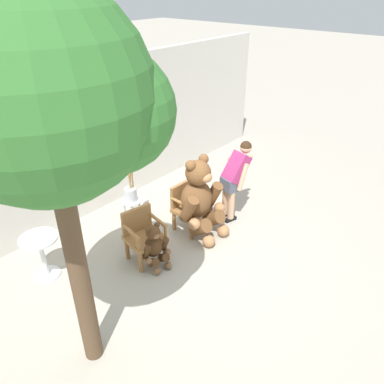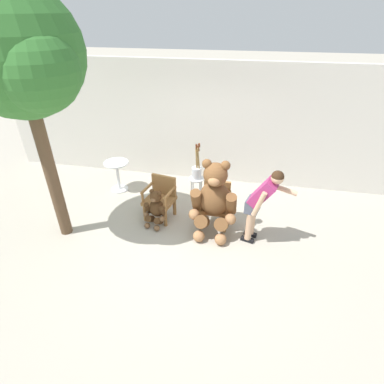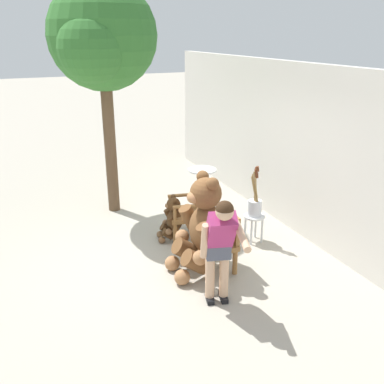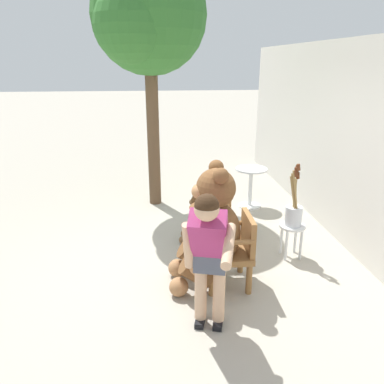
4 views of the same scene
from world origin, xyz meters
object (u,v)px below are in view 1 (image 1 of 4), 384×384
Objects in this scene: wooden_chair_right at (189,206)px; round_side_table at (42,252)px; white_stool at (132,206)px; teddy_bear_large at (200,198)px; person_visitor at (235,175)px; patio_tree at (57,102)px; teddy_bear_small at (155,246)px; brush_bucket at (131,192)px; wooden_chair_left at (143,234)px.

wooden_chair_right is 2.54m from round_side_table.
round_side_table is at bearing -177.36° from white_stool.
person_visitor reaches higher than teddy_bear_large.
person_visitor is at bearing 8.20° from patio_tree.
teddy_bear_small is 1.68m from round_side_table.
teddy_bear_small is 0.90× the size of brush_bucket.
white_stool is (0.59, 1.20, -0.02)m from teddy_bear_small.
patio_tree is (-1.56, -0.63, 2.75)m from teddy_bear_small.
teddy_bear_small is at bearing -116.20° from white_stool.
wooden_chair_right is at bearing 89.28° from teddy_bear_large.
round_side_table is at bearing 147.17° from wooden_chair_left.
person_visitor is at bearing -26.51° from wooden_chair_right.
teddy_bear_large reaches higher than wooden_chair_right.
teddy_bear_small reaches higher than round_side_table.
brush_bucket is at bearing 40.29° from patio_tree.
brush_bucket is 0.21× the size of patio_tree.
wooden_chair_left is 1.53m from round_side_table.
person_visitor is at bearing -11.93° from wooden_chair_left.
wooden_chair_right is 3.90m from patio_tree.
wooden_chair_left is 0.29m from teddy_bear_small.
patio_tree is (-2.70, -0.92, 2.66)m from wooden_chair_right.
white_stool is at bearing 2.64° from round_side_table.
white_stool is 0.30m from brush_bucket.
wooden_chair_left is 0.57× the size of person_visitor.
wooden_chair_left is 1.87× the size of white_stool.
wooden_chair_right is at bearing -19.03° from round_side_table.
wooden_chair_right is 0.37m from teddy_bear_large.
teddy_bear_large is at bearing -13.15° from wooden_chair_left.
wooden_chair_left is at bearing -122.15° from brush_bucket.
person_visitor is at bearing -3.75° from teddy_bear_small.
patio_tree is (-2.69, -0.66, 2.40)m from teddy_bear_large.
person_visitor reaches higher than white_stool.
round_side_table is at bearing -177.47° from brush_bucket.
white_stool is 3.95m from patio_tree.
wooden_chair_left is at bearing 168.07° from person_visitor.
white_stool is (0.57, 0.91, -0.11)m from wooden_chair_left.
teddy_bear_large is 1.34m from white_stool.
round_side_table is at bearing 138.72° from teddy_bear_small.
teddy_bear_large is 1.92× the size of teddy_bear_small.
wooden_chair_right reaches higher than teddy_bear_small.
teddy_bear_small is at bearing -178.91° from teddy_bear_large.
teddy_bear_large is at bearing 13.70° from patio_tree.
person_visitor reaches higher than wooden_chair_right.
wooden_chair_right is (1.11, 0.00, 0.00)m from wooden_chair_left.
brush_bucket reaches higher than round_side_table.
white_stool is at bearing 135.97° from person_visitor.
brush_bucket reaches higher than white_stool.
teddy_bear_large is 0.98× the size of person_visitor.
teddy_bear_small is (-0.02, -0.28, -0.09)m from wooden_chair_left.
patio_tree is at bearing -171.80° from person_visitor.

